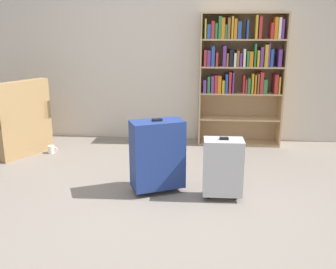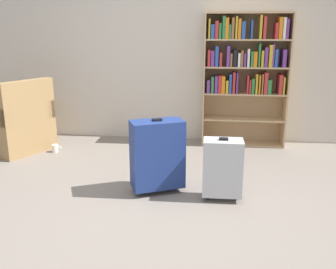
{
  "view_description": "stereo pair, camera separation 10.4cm",
  "coord_description": "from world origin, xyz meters",
  "px_view_note": "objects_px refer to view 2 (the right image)",
  "views": [
    {
      "loc": [
        0.4,
        -2.9,
        1.48
      ],
      "look_at": [
        0.12,
        0.38,
        0.55
      ],
      "focal_mm": 40.09,
      "sensor_mm": 36.0,
      "label": 1
    },
    {
      "loc": [
        0.5,
        -2.89,
        1.48
      ],
      "look_at": [
        0.12,
        0.38,
        0.55
      ],
      "focal_mm": 40.09,
      "sensor_mm": 36.0,
      "label": 2
    }
  ],
  "objects_px": {
    "bookshelf": "(245,70)",
    "armchair": "(17,126)",
    "suitcase_silver": "(222,168)",
    "mug": "(55,148)",
    "suitcase_navy_blue": "(157,154)"
  },
  "relations": [
    {
      "from": "armchair",
      "to": "mug",
      "type": "xyz_separation_m",
      "value": [
        0.49,
        -0.03,
        -0.27
      ]
    },
    {
      "from": "mug",
      "to": "suitcase_navy_blue",
      "type": "distance_m",
      "value": 1.78
    },
    {
      "from": "mug",
      "to": "suitcase_silver",
      "type": "xyz_separation_m",
      "value": [
        2.03,
        -1.12,
        0.25
      ]
    },
    {
      "from": "bookshelf",
      "to": "suitcase_silver",
      "type": "height_order",
      "value": "bookshelf"
    },
    {
      "from": "bookshelf",
      "to": "armchair",
      "type": "bearing_deg",
      "value": -168.14
    },
    {
      "from": "bookshelf",
      "to": "armchair",
      "type": "distance_m",
      "value": 2.95
    },
    {
      "from": "armchair",
      "to": "mug",
      "type": "height_order",
      "value": "armchair"
    },
    {
      "from": "armchair",
      "to": "suitcase_navy_blue",
      "type": "relative_size",
      "value": 1.34
    },
    {
      "from": "suitcase_silver",
      "to": "mug",
      "type": "bearing_deg",
      "value": 151.11
    },
    {
      "from": "bookshelf",
      "to": "mug",
      "type": "distance_m",
      "value": 2.58
    },
    {
      "from": "suitcase_navy_blue",
      "to": "suitcase_silver",
      "type": "height_order",
      "value": "suitcase_navy_blue"
    },
    {
      "from": "bookshelf",
      "to": "suitcase_navy_blue",
      "type": "relative_size",
      "value": 2.38
    },
    {
      "from": "armchair",
      "to": "suitcase_navy_blue",
      "type": "height_order",
      "value": "armchair"
    },
    {
      "from": "armchair",
      "to": "mug",
      "type": "distance_m",
      "value": 0.56
    },
    {
      "from": "armchair",
      "to": "bookshelf",
      "type": "bearing_deg",
      "value": 11.86
    }
  ]
}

